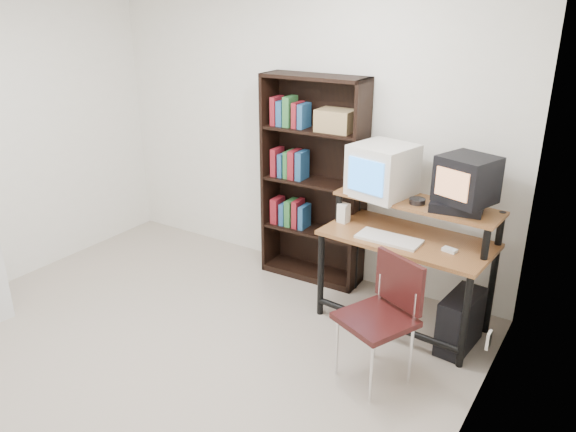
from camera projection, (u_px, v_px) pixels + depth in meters
The scene contains 16 objects.
floor at pixel (148, 370), 3.89m from camera, with size 4.00×4.00×0.01m, color #B7A997.
back_wall at pixel (299, 130), 4.98m from camera, with size 4.00×0.01×2.60m, color white.
right_wall at pixel (454, 272), 2.41m from camera, with size 0.01×4.00×2.60m, color white.
computer_desk at pixel (408, 241), 4.21m from camera, with size 1.29×0.71×0.98m.
crt_monitor at pixel (383, 170), 4.28m from camera, with size 0.50×0.50×0.40m.
vcr at pixel (457, 207), 3.99m from camera, with size 0.36×0.26×0.08m, color black.
crt_tv at pixel (467, 179), 3.92m from camera, with size 0.44×0.43×0.33m.
cd_spindle at pixel (417, 202), 4.13m from camera, with size 0.12×0.12×0.05m, color #26262B.
keyboard at pixel (389, 240), 4.12m from camera, with size 0.47×0.21×0.04m, color silver.
mousepad at pixel (449, 254), 3.93m from camera, with size 0.22×0.18×0.01m, color black.
mouse at pixel (449, 251), 3.94m from camera, with size 0.10×0.06×0.03m, color white.
desk_speaker at pixel (344, 214), 4.43m from camera, with size 0.08×0.07×0.17m, color silver.
pc_tower at pixel (460, 321), 4.07m from camera, with size 0.20×0.45×0.42m, color black.
school_chair at pixel (384, 307), 3.64m from camera, with size 0.56×0.56×0.85m.
bookshelf at pixel (314, 178), 4.88m from camera, with size 0.92×0.33×1.81m.
wall_outlet at pixel (489, 340), 3.69m from camera, with size 0.02×0.08×0.12m, color beige.
Camera 1 is at (2.55, -2.21, 2.41)m, focal length 35.00 mm.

